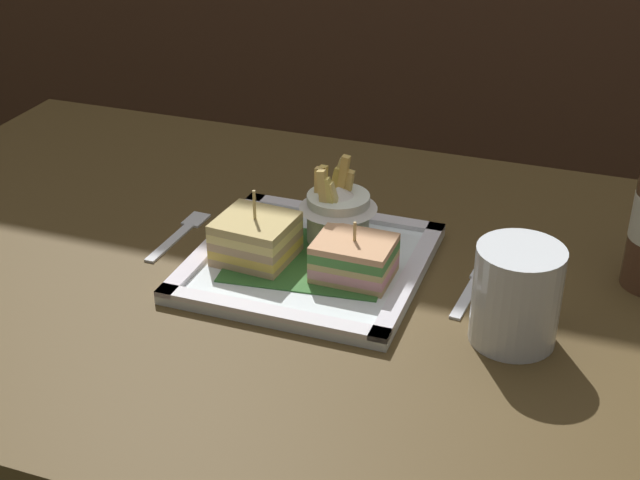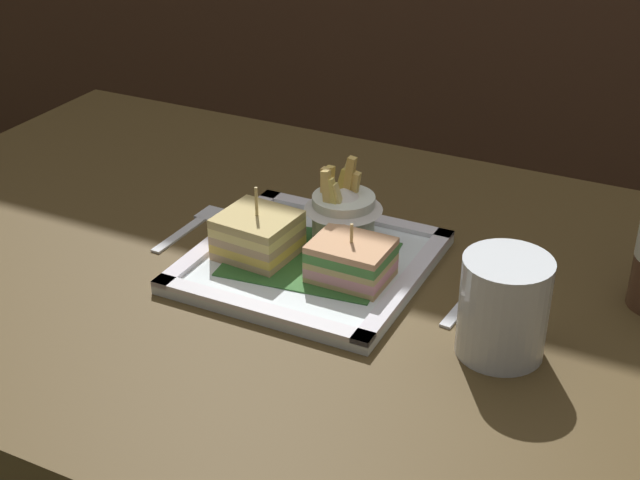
{
  "view_description": "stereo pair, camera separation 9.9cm",
  "coord_description": "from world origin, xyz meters",
  "px_view_note": "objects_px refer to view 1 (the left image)",
  "views": [
    {
      "loc": [
        0.28,
        -0.81,
        1.28
      ],
      "look_at": [
        -0.01,
        0.0,
        0.81
      ],
      "focal_mm": 49.67,
      "sensor_mm": 36.0,
      "label": 1
    },
    {
      "loc": [
        0.37,
        -0.77,
        1.28
      ],
      "look_at": [
        -0.01,
        0.0,
        0.81
      ],
      "focal_mm": 49.67,
      "sensor_mm": 36.0,
      "label": 2
    }
  ],
  "objects_px": {
    "square_plate": "(309,263)",
    "fries_cup": "(338,208)",
    "knife": "(477,279)",
    "dining_table": "(330,380)",
    "water_glass": "(516,302)",
    "sandwich_half_left": "(256,239)",
    "spoon": "(501,278)",
    "fork": "(181,233)",
    "sandwich_half_right": "(354,259)"
  },
  "relations": [
    {
      "from": "fries_cup",
      "to": "water_glass",
      "type": "relative_size",
      "value": 1.02
    },
    {
      "from": "square_plate",
      "to": "fork",
      "type": "xyz_separation_m",
      "value": [
        -0.18,
        0.02,
        -0.0
      ]
    },
    {
      "from": "water_glass",
      "to": "fork",
      "type": "bearing_deg",
      "value": 168.55
    },
    {
      "from": "sandwich_half_right",
      "to": "fork",
      "type": "distance_m",
      "value": 0.24
    },
    {
      "from": "sandwich_half_right",
      "to": "fries_cup",
      "type": "distance_m",
      "value": 0.09
    },
    {
      "from": "fork",
      "to": "knife",
      "type": "xyz_separation_m",
      "value": [
        0.36,
        0.02,
        0.0
      ]
    },
    {
      "from": "spoon",
      "to": "sandwich_half_left",
      "type": "bearing_deg",
      "value": -167.51
    },
    {
      "from": "square_plate",
      "to": "fork",
      "type": "bearing_deg",
      "value": 172.83
    },
    {
      "from": "square_plate",
      "to": "knife",
      "type": "xyz_separation_m",
      "value": [
        0.19,
        0.04,
        -0.0
      ]
    },
    {
      "from": "dining_table",
      "to": "fries_cup",
      "type": "distance_m",
      "value": 0.21
    },
    {
      "from": "sandwich_half_right",
      "to": "square_plate",
      "type": "bearing_deg",
      "value": 164.14
    },
    {
      "from": "dining_table",
      "to": "sandwich_half_left",
      "type": "distance_m",
      "value": 0.21
    },
    {
      "from": "square_plate",
      "to": "fries_cup",
      "type": "height_order",
      "value": "fries_cup"
    },
    {
      "from": "fries_cup",
      "to": "knife",
      "type": "relative_size",
      "value": 0.67
    },
    {
      "from": "water_glass",
      "to": "fork",
      "type": "relative_size",
      "value": 0.78
    },
    {
      "from": "sandwich_half_left",
      "to": "sandwich_half_right",
      "type": "xyz_separation_m",
      "value": [
        0.12,
        0.0,
        -0.0
      ]
    },
    {
      "from": "dining_table",
      "to": "sandwich_half_left",
      "type": "height_order",
      "value": "sandwich_half_left"
    },
    {
      "from": "fries_cup",
      "to": "spoon",
      "type": "bearing_deg",
      "value": -3.62
    },
    {
      "from": "fries_cup",
      "to": "sandwich_half_left",
      "type": "bearing_deg",
      "value": -135.3
    },
    {
      "from": "dining_table",
      "to": "water_glass",
      "type": "distance_m",
      "value": 0.29
    },
    {
      "from": "water_glass",
      "to": "spoon",
      "type": "height_order",
      "value": "water_glass"
    },
    {
      "from": "dining_table",
      "to": "spoon",
      "type": "bearing_deg",
      "value": 14.7
    },
    {
      "from": "sandwich_half_right",
      "to": "knife",
      "type": "relative_size",
      "value": 0.54
    },
    {
      "from": "sandwich_half_right",
      "to": "spoon",
      "type": "distance_m",
      "value": 0.17
    },
    {
      "from": "fork",
      "to": "knife",
      "type": "distance_m",
      "value": 0.36
    },
    {
      "from": "water_glass",
      "to": "sandwich_half_right",
      "type": "bearing_deg",
      "value": 165.92
    },
    {
      "from": "sandwich_half_left",
      "to": "spoon",
      "type": "bearing_deg",
      "value": 12.49
    },
    {
      "from": "sandwich_half_left",
      "to": "knife",
      "type": "bearing_deg",
      "value": 12.47
    },
    {
      "from": "knife",
      "to": "spoon",
      "type": "relative_size",
      "value": 1.22
    },
    {
      "from": "fries_cup",
      "to": "spoon",
      "type": "xyz_separation_m",
      "value": [
        0.2,
        -0.01,
        -0.05
      ]
    },
    {
      "from": "fries_cup",
      "to": "fork",
      "type": "bearing_deg",
      "value": -170.03
    },
    {
      "from": "square_plate",
      "to": "knife",
      "type": "bearing_deg",
      "value": 11.38
    },
    {
      "from": "dining_table",
      "to": "square_plate",
      "type": "relative_size",
      "value": 5.0
    },
    {
      "from": "dining_table",
      "to": "water_glass",
      "type": "relative_size",
      "value": 12.47
    },
    {
      "from": "fries_cup",
      "to": "knife",
      "type": "height_order",
      "value": "fries_cup"
    },
    {
      "from": "dining_table",
      "to": "knife",
      "type": "xyz_separation_m",
      "value": [
        0.16,
        0.04,
        0.15
      ]
    },
    {
      "from": "dining_table",
      "to": "knife",
      "type": "height_order",
      "value": "knife"
    },
    {
      "from": "water_glass",
      "to": "spoon",
      "type": "xyz_separation_m",
      "value": [
        -0.03,
        0.11,
        -0.04
      ]
    },
    {
      "from": "spoon",
      "to": "dining_table",
      "type": "bearing_deg",
      "value": -165.3
    },
    {
      "from": "square_plate",
      "to": "spoon",
      "type": "xyz_separation_m",
      "value": [
        0.21,
        0.04,
        -0.0
      ]
    },
    {
      "from": "sandwich_half_left",
      "to": "fries_cup",
      "type": "height_order",
      "value": "fries_cup"
    },
    {
      "from": "fork",
      "to": "knife",
      "type": "bearing_deg",
      "value": 2.4
    },
    {
      "from": "water_glass",
      "to": "spoon",
      "type": "distance_m",
      "value": 0.12
    },
    {
      "from": "square_plate",
      "to": "water_glass",
      "type": "height_order",
      "value": "water_glass"
    },
    {
      "from": "sandwich_half_right",
      "to": "spoon",
      "type": "xyz_separation_m",
      "value": [
        0.15,
        0.06,
        -0.03
      ]
    },
    {
      "from": "spoon",
      "to": "fries_cup",
      "type": "bearing_deg",
      "value": 176.38
    },
    {
      "from": "sandwich_half_left",
      "to": "fork",
      "type": "relative_size",
      "value": 0.67
    },
    {
      "from": "fries_cup",
      "to": "knife",
      "type": "bearing_deg",
      "value": -6.13
    },
    {
      "from": "square_plate",
      "to": "sandwich_half_left",
      "type": "distance_m",
      "value": 0.07
    },
    {
      "from": "dining_table",
      "to": "sandwich_half_right",
      "type": "relative_size",
      "value": 15.13
    }
  ]
}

